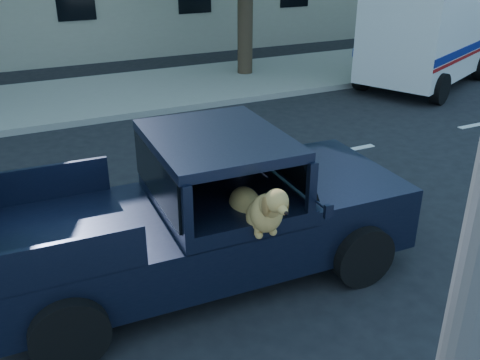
% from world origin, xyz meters
% --- Properties ---
extents(ground, '(120.00, 120.00, 0.00)m').
position_xyz_m(ground, '(0.00, 0.00, 0.00)').
color(ground, black).
rests_on(ground, ground).
extents(far_sidewalk, '(60.00, 4.00, 0.15)m').
position_xyz_m(far_sidewalk, '(0.00, 9.20, 0.07)').
color(far_sidewalk, gray).
rests_on(far_sidewalk, ground).
extents(lane_stripes, '(21.60, 0.14, 0.01)m').
position_xyz_m(lane_stripes, '(2.00, 3.40, 0.01)').
color(lane_stripes, silver).
rests_on(lane_stripes, ground).
extents(pickup_truck, '(5.11, 2.67, 1.80)m').
position_xyz_m(pickup_truck, '(-0.09, 0.78, 0.61)').
color(pickup_truck, black).
rests_on(pickup_truck, ground).
extents(mail_truck, '(5.14, 3.90, 2.56)m').
position_xyz_m(mail_truck, '(9.10, 6.62, 1.12)').
color(mail_truck, silver).
rests_on(mail_truck, ground).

